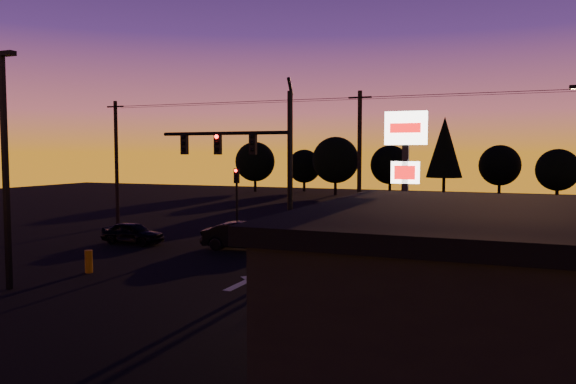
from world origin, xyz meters
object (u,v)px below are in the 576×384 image
bollard (89,261)px  suv_parked (402,303)px  parking_lot_light (5,154)px  car_left (133,233)px  pylon_sign (405,164)px  secondary_signal (237,193)px  car_mid (243,236)px  traffic_signal_mast (257,161)px

bollard → suv_parked: size_ratio=0.20×
parking_lot_light → car_left: (-2.39, 10.75, -4.63)m
pylon_sign → car_left: bearing=159.7°
secondary_signal → car_mid: (1.98, -3.06, -2.12)m
bollard → suv_parked: 14.48m
traffic_signal_mast → bollard: (-6.62, -3.46, -4.43)m
secondary_signal → car_left: secondary_signal is taller
secondary_signal → parking_lot_light: bearing=-99.8°
suv_parked → parking_lot_light: bearing=167.4°
car_left → traffic_signal_mast: bearing=-109.7°
secondary_signal → bollard: 11.34m
car_mid → traffic_signal_mast: bearing=-152.9°
parking_lot_light → bollard: parking_lot_light is taller
car_left → car_mid: bearing=-83.1°
parking_lot_light → car_mid: (4.48, 11.42, -4.53)m
car_left → secondary_signal: bearing=-51.3°
car_left → suv_parked: bearing=-117.5°
suv_parked → pylon_sign: bearing=82.5°
traffic_signal_mast → suv_parked: (7.66, -5.84, -4.25)m
secondary_signal → parking_lot_light: parking_lot_light is taller
secondary_signal → car_left: size_ratio=1.16×
traffic_signal_mast → pylon_sign: bearing=-19.4°
pylon_sign → suv_parked: pylon_sign is taller
pylon_sign → bollard: size_ratio=6.75×
car_mid → suv_parked: (10.58, -10.27, -0.05)m
bollard → car_mid: size_ratio=0.22×
suv_parked → traffic_signal_mast: bearing=125.7°
pylon_sign → car_left: (-16.89, 6.25, -4.27)m
traffic_signal_mast → bollard: size_ratio=8.52×
car_left → parking_lot_light: bearing=-166.2°
parking_lot_light → bollard: (0.78, 3.53, -4.77)m
bollard → car_mid: 8.72m
car_left → suv_parked: suv_parked is taller
parking_lot_light → suv_parked: (15.06, 1.15, -4.58)m
parking_lot_light → bollard: size_ratio=9.08×
secondary_signal → car_left: bearing=-142.6°
secondary_signal → car_left: 6.54m
car_mid → pylon_sign: bearing=-130.9°
secondary_signal → traffic_signal_mast: bearing=-56.8°
parking_lot_light → pylon_sign: (14.50, 4.50, -0.36)m
parking_lot_light → suv_parked: size_ratio=1.84×
parking_lot_light → suv_parked: 15.78m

